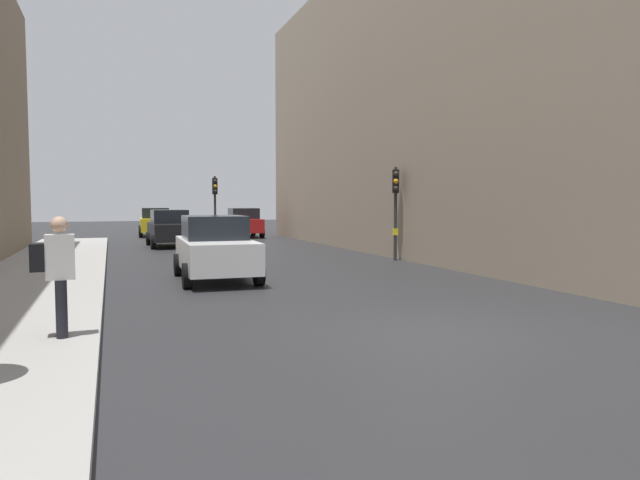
# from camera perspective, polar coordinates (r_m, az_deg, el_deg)

# --- Properties ---
(ground_plane) EXTENTS (120.00, 120.00, 0.00)m
(ground_plane) POSITION_cam_1_polar(r_m,az_deg,el_deg) (9.98, 10.67, -8.72)
(ground_plane) COLOR #28282B
(sidewalk_kerb) EXTENTS (3.30, 40.00, 0.16)m
(sidewalk_kerb) POSITION_cam_1_polar(r_m,az_deg,el_deg) (14.67, -26.77, -4.75)
(sidewalk_kerb) COLOR #A8A5A0
(sidewalk_kerb) RESTS_ON ground
(building_facade_right) EXTENTS (12.00, 30.50, 12.76)m
(building_facade_right) POSITION_cam_1_polar(r_m,az_deg,el_deg) (27.08, 17.49, 12.57)
(building_facade_right) COLOR gray
(building_facade_right) RESTS_ON ground
(traffic_light_mid_street) EXTENTS (0.34, 0.45, 3.40)m
(traffic_light_mid_street) POSITION_cam_1_polar(r_m,az_deg,el_deg) (21.50, 7.37, 4.26)
(traffic_light_mid_street) COLOR #2D2D2D
(traffic_light_mid_street) RESTS_ON ground
(traffic_light_far_median) EXTENTS (0.24, 0.43, 3.48)m
(traffic_light_far_median) POSITION_cam_1_polar(r_m,az_deg,el_deg) (31.12, -10.18, 4.15)
(traffic_light_far_median) COLOR #2D2D2D
(traffic_light_far_median) RESTS_ON ground
(car_red_sedan) EXTENTS (2.13, 4.26, 1.76)m
(car_red_sedan) POSITION_cam_1_polar(r_m,az_deg,el_deg) (35.95, -7.50, 1.69)
(car_red_sedan) COLOR red
(car_red_sedan) RESTS_ON ground
(car_yellow_taxi) EXTENTS (2.14, 4.26, 1.76)m
(car_yellow_taxi) POSITION_cam_1_polar(r_m,az_deg,el_deg) (38.07, -15.72, 1.69)
(car_yellow_taxi) COLOR yellow
(car_yellow_taxi) RESTS_ON ground
(car_white_compact) EXTENTS (2.11, 4.24, 1.76)m
(car_white_compact) POSITION_cam_1_polar(r_m,az_deg,el_deg) (16.25, -10.14, -0.79)
(car_white_compact) COLOR silver
(car_white_compact) RESTS_ON ground
(car_dark_suv) EXTENTS (2.08, 4.23, 1.76)m
(car_dark_suv) POSITION_cam_1_polar(r_m,az_deg,el_deg) (28.96, -14.39, 1.12)
(car_dark_suv) COLOR black
(car_dark_suv) RESTS_ON ground
(pedestrian_with_black_backpack) EXTENTS (0.61, 0.36, 1.77)m
(pedestrian_with_black_backpack) POSITION_cam_1_polar(r_m,az_deg,el_deg) (9.37, -24.21, -2.60)
(pedestrian_with_black_backpack) COLOR black
(pedestrian_with_black_backpack) RESTS_ON sidewalk_kerb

